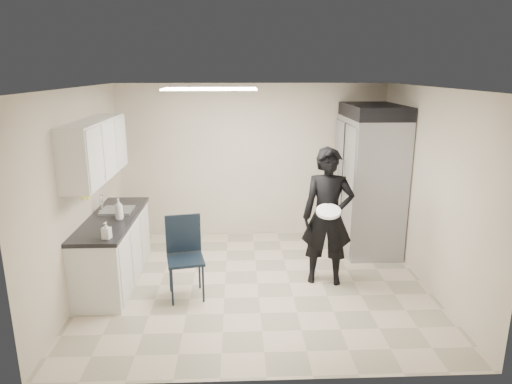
{
  "coord_description": "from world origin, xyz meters",
  "views": [
    {
      "loc": [
        -0.25,
        -5.65,
        2.82
      ],
      "look_at": [
        -0.01,
        0.2,
        1.24
      ],
      "focal_mm": 32.0,
      "sensor_mm": 36.0,
      "label": 1
    }
  ],
  "objects_px": {
    "man_tuxedo": "(328,217)",
    "commercial_fridge": "(369,184)",
    "lower_counter": "(114,251)",
    "folding_chair": "(186,260)"
  },
  "relations": [
    {
      "from": "commercial_fridge",
      "to": "man_tuxedo",
      "type": "xyz_separation_m",
      "value": [
        -0.9,
        -1.23,
        -0.12
      ]
    },
    {
      "from": "lower_counter",
      "to": "commercial_fridge",
      "type": "relative_size",
      "value": 0.9
    },
    {
      "from": "lower_counter",
      "to": "folding_chair",
      "type": "bearing_deg",
      "value": -27.1
    },
    {
      "from": "man_tuxedo",
      "to": "folding_chair",
      "type": "bearing_deg",
      "value": -158.72
    },
    {
      "from": "man_tuxedo",
      "to": "commercial_fridge",
      "type": "bearing_deg",
      "value": 63.84
    },
    {
      "from": "commercial_fridge",
      "to": "folding_chair",
      "type": "distance_m",
      "value": 3.23
    },
    {
      "from": "folding_chair",
      "to": "man_tuxedo",
      "type": "height_order",
      "value": "man_tuxedo"
    },
    {
      "from": "folding_chair",
      "to": "man_tuxedo",
      "type": "xyz_separation_m",
      "value": [
        1.85,
        0.37,
        0.42
      ]
    },
    {
      "from": "commercial_fridge",
      "to": "man_tuxedo",
      "type": "relative_size",
      "value": 1.13
    },
    {
      "from": "lower_counter",
      "to": "commercial_fridge",
      "type": "distance_m",
      "value": 3.98
    }
  ]
}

